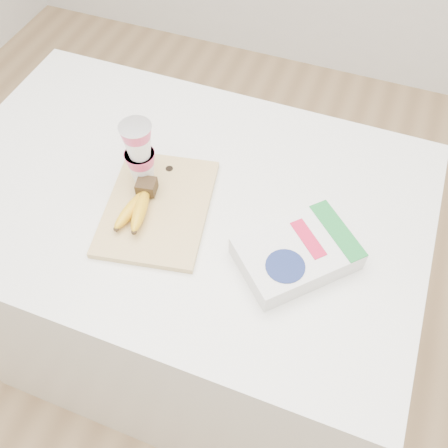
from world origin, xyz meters
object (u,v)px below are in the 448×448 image
Objects in this scene: cutting_board at (158,207)px; cereal_box at (297,253)px; bananas at (138,205)px; table at (189,285)px; yogurt_stack at (139,152)px.

cereal_box reaches higher than cutting_board.
cutting_board is 0.06m from bananas.
table is 7.43× the size of bananas.
cutting_board is 0.37m from cereal_box.
bananas is 0.56× the size of cereal_box.
cereal_box is at bearing -14.95° from table.
table is at bearing 58.43° from cutting_board.
bananas reaches higher than cereal_box.
cutting_board reaches higher than table.
cutting_board is at bearing 40.24° from bananas.
yogurt_stack is at bearing 108.67° from bananas.
yogurt_stack is at bearing -179.53° from table.
yogurt_stack is 0.45m from cereal_box.
cereal_box is at bearing 1.02° from bananas.
yogurt_stack is (-0.09, -0.00, 0.60)m from table.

